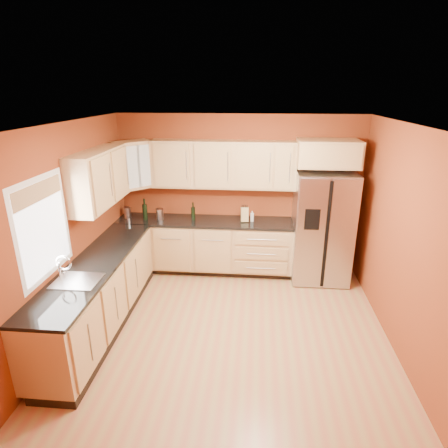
% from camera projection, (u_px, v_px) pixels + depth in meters
% --- Properties ---
extents(floor, '(4.00, 4.00, 0.00)m').
position_uv_depth(floor, '(230.00, 331.00, 4.86)').
color(floor, '#AF6744').
rests_on(floor, ground).
extents(ceiling, '(4.00, 4.00, 0.00)m').
position_uv_depth(ceiling, '(231.00, 125.00, 3.97)').
color(ceiling, white).
rests_on(ceiling, wall_back).
extents(wall_back, '(4.00, 0.04, 2.60)m').
position_uv_depth(wall_back, '(239.00, 194.00, 6.29)').
color(wall_back, maroon).
rests_on(wall_back, floor).
extents(wall_front, '(4.00, 0.04, 2.60)m').
position_uv_depth(wall_front, '(208.00, 348.00, 2.54)').
color(wall_front, maroon).
rests_on(wall_front, floor).
extents(wall_left, '(0.04, 4.00, 2.60)m').
position_uv_depth(wall_left, '(68.00, 233.00, 4.58)').
color(wall_left, maroon).
rests_on(wall_left, floor).
extents(wall_right, '(0.04, 4.00, 2.60)m').
position_uv_depth(wall_right, '(405.00, 244.00, 4.24)').
color(wall_right, maroon).
rests_on(wall_right, floor).
extents(base_cabinets_back, '(2.90, 0.60, 0.88)m').
position_uv_depth(base_cabinets_back, '(205.00, 247.00, 6.34)').
color(base_cabinets_back, tan).
rests_on(base_cabinets_back, floor).
extents(base_cabinets_left, '(0.60, 2.80, 0.88)m').
position_uv_depth(base_cabinets_left, '(99.00, 295.00, 4.85)').
color(base_cabinets_left, tan).
rests_on(base_cabinets_left, floor).
extents(countertop_back, '(2.90, 0.62, 0.04)m').
position_uv_depth(countertop_back, '(204.00, 221.00, 6.18)').
color(countertop_back, black).
rests_on(countertop_back, base_cabinets_back).
extents(countertop_left, '(0.62, 2.80, 0.04)m').
position_uv_depth(countertop_left, '(96.00, 263.00, 4.69)').
color(countertop_left, black).
rests_on(countertop_left, base_cabinets_left).
extents(upper_cabinets_back, '(2.30, 0.33, 0.75)m').
position_uv_depth(upper_cabinets_back, '(223.00, 164.00, 5.98)').
color(upper_cabinets_back, tan).
rests_on(upper_cabinets_back, wall_back).
extents(upper_cabinets_left, '(0.33, 1.35, 0.75)m').
position_uv_depth(upper_cabinets_left, '(99.00, 178.00, 5.07)').
color(upper_cabinets_left, tan).
rests_on(upper_cabinets_left, wall_left).
extents(corner_upper_cabinet, '(0.67, 0.67, 0.75)m').
position_uv_depth(corner_upper_cabinet, '(133.00, 165.00, 5.94)').
color(corner_upper_cabinet, tan).
rests_on(corner_upper_cabinet, wall_back).
extents(over_fridge_cabinet, '(0.92, 0.60, 0.40)m').
position_uv_depth(over_fridge_cabinet, '(328.00, 153.00, 5.64)').
color(over_fridge_cabinet, tan).
rests_on(over_fridge_cabinet, wall_back).
extents(refrigerator, '(0.90, 0.75, 1.78)m').
position_uv_depth(refrigerator, '(322.00, 227.00, 5.96)').
color(refrigerator, '#A7A7AC').
rests_on(refrigerator, floor).
extents(window, '(0.03, 0.90, 1.00)m').
position_uv_depth(window, '(44.00, 228.00, 4.03)').
color(window, white).
rests_on(window, wall_left).
extents(sink_faucet, '(0.50, 0.42, 0.30)m').
position_uv_depth(sink_faucet, '(76.00, 269.00, 4.17)').
color(sink_faucet, white).
rests_on(sink_faucet, countertop_left).
extents(canister_left, '(0.14, 0.14, 0.18)m').
position_uv_depth(canister_left, '(127.00, 213.00, 6.26)').
color(canister_left, '#A7A7AC').
rests_on(canister_left, countertop_back).
extents(canister_right, '(0.13, 0.13, 0.19)m').
position_uv_depth(canister_right, '(160.00, 214.00, 6.17)').
color(canister_right, '#A7A7AC').
rests_on(canister_right, countertop_back).
extents(wine_bottle_a, '(0.08, 0.08, 0.30)m').
position_uv_depth(wine_bottle_a, '(193.00, 211.00, 6.14)').
color(wine_bottle_a, black).
rests_on(wine_bottle_a, countertop_back).
extents(wine_bottle_b, '(0.09, 0.09, 0.36)m').
position_uv_depth(wine_bottle_b, '(145.00, 209.00, 6.15)').
color(wine_bottle_b, black).
rests_on(wine_bottle_b, countertop_back).
extents(knife_block, '(0.13, 0.12, 0.23)m').
position_uv_depth(knife_block, '(245.00, 214.00, 6.09)').
color(knife_block, tan).
rests_on(knife_block, countertop_back).
extents(soap_dispenser, '(0.06, 0.06, 0.17)m').
position_uv_depth(soap_dispenser, '(252.00, 216.00, 6.10)').
color(soap_dispenser, silver).
rests_on(soap_dispenser, countertop_back).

